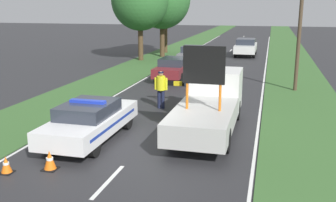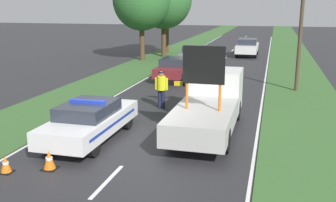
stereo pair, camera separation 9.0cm
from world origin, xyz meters
name	(u,v)px [view 1 (the left image)]	position (x,y,z in m)	size (l,w,h in m)	color
ground_plane	(142,145)	(0.00, 0.00, 0.00)	(160.00, 160.00, 0.00)	#28282B
lane_markings	(212,70)	(0.00, 16.31, 0.00)	(7.55, 66.78, 0.01)	silver
grass_verge_left	(152,60)	(-5.68, 20.00, 0.01)	(3.72, 120.00, 0.03)	#38602D
grass_verge_right	(292,65)	(5.68, 20.00, 0.01)	(3.72, 120.00, 0.03)	#38602D
police_car	(90,120)	(-1.91, 0.11, 0.72)	(1.82, 4.84, 1.47)	white
work_truck	(210,103)	(1.91, 2.38, 1.01)	(2.04, 6.04, 3.31)	white
road_barrier	(182,86)	(0.02, 6.10, 0.86)	(2.49, 0.08, 1.06)	black
police_officer	(161,86)	(-0.70, 4.91, 1.02)	(0.62, 0.39, 1.72)	#191E38
pedestrian_civilian	(191,85)	(0.52, 5.71, 1.01)	(0.62, 0.39, 1.72)	brown
traffic_cone_near_police	(6,165)	(-2.99, -3.09, 0.25)	(0.36, 0.36, 0.50)	black
traffic_cone_centre_front	(205,96)	(1.03, 6.66, 0.30)	(0.44, 0.44, 0.61)	black
traffic_cone_near_truck	(50,160)	(-1.93, -2.56, 0.28)	(0.41, 0.41, 0.57)	black
queued_car_wagon_maroon	(174,68)	(-1.91, 12.23, 0.72)	(1.70, 4.51, 1.36)	maroon
queued_car_suv_grey	(193,55)	(-1.94, 18.66, 0.78)	(1.75, 3.90, 1.49)	slate
queued_car_van_white	(246,47)	(1.77, 25.28, 0.84)	(1.87, 4.69, 1.60)	silver
roadside_tree_near_right	(140,0)	(-6.69, 19.93, 4.98)	(4.75, 4.75, 7.49)	#4C3823
utility_pole	(300,25)	(5.44, 10.42, 3.55)	(1.20, 0.20, 6.87)	#473828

